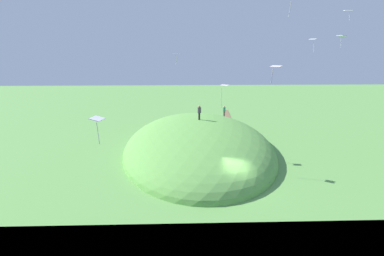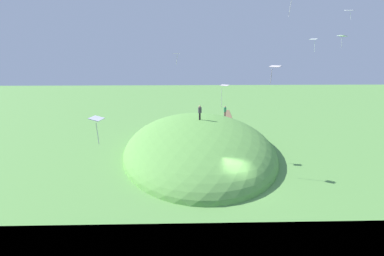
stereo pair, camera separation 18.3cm
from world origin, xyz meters
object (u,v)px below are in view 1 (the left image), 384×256
person_on_hilltop (199,111)px  person_walking_path (224,110)px  kite_2 (313,40)px  kite_3 (97,120)px  kite_6 (342,36)px  kite_9 (176,54)px  kite_4 (276,68)px  kite_8 (348,11)px  kite_5 (224,87)px

person_on_hilltop → person_walking_path: (9.15, -4.26, -1.65)m
kite_2 → kite_3: 29.97m
kite_6 → person_on_hilltop: bearing=58.3°
person_on_hilltop → kite_9: size_ratio=1.48×
kite_9 → kite_4: bearing=-160.2°
kite_6 → kite_8: kite_8 is taller
kite_3 → kite_9: (15.61, -5.12, 3.93)m
kite_4 → kite_5: (11.47, 1.60, -2.54)m
person_walking_path → kite_3: bearing=-151.1°
person_walking_path → kite_6: bearing=-100.2°
kite_9 → kite_2: bearing=-76.1°
person_walking_path → kite_8: (-8.14, -13.37, 13.36)m
person_on_hilltop → kite_2: size_ratio=1.11×
person_walking_path → kite_6: size_ratio=1.41×
kite_3 → kite_6: (9.90, -20.72, 5.66)m
kite_8 → kite_5: bearing=119.9°
kite_5 → kite_9: size_ratio=1.84×
kite_5 → kite_8: kite_8 is taller
kite_3 → kite_5: size_ratio=0.84×
person_on_hilltop → kite_2: (1.89, -14.00, 8.40)m
person_on_hilltop → kite_3: (-17.86, 7.84, 2.85)m
person_on_hilltop → kite_4: size_ratio=1.61×
kite_3 → kite_6: bearing=-64.5°
kite_5 → kite_9: bearing=38.4°
kite_8 → kite_9: 21.18m
person_on_hilltop → kite_2: 16.44m
person_on_hilltop → kite_2: bearing=125.8°
kite_3 → kite_6: kite_6 is taller
kite_2 → kite_4: (-21.41, 10.51, -2.05)m
kite_6 → kite_8: size_ratio=1.01×
kite_4 → kite_6: size_ratio=0.92×
kite_5 → kite_6: (0.09, -10.99, 4.70)m
person_walking_path → kite_5: size_ratio=0.76×
kite_2 → person_on_hilltop: bearing=97.7°
kite_2 → kite_8: bearing=-103.7°
kite_2 → kite_8: kite_8 is taller
kite_9 → kite_6: bearing=-110.1°
kite_6 → kite_9: 16.70m
kite_4 → kite_9: size_ratio=0.92×
kite_8 → kite_9: kite_8 is taller
kite_2 → kite_8: size_ratio=1.35×
kite_8 → kite_2: bearing=76.3°
kite_8 → person_walking_path: bearing=58.7°
kite_2 → kite_6: size_ratio=1.34×
kite_2 → kite_3: (-19.75, 21.84, -5.56)m
kite_5 → kite_3: bearing=135.2°
kite_5 → kite_2: bearing=-50.6°
kite_3 → kite_9: bearing=-18.2°
person_walking_path → kite_2: kite_2 is taller
person_walking_path → kite_8: size_ratio=1.43×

